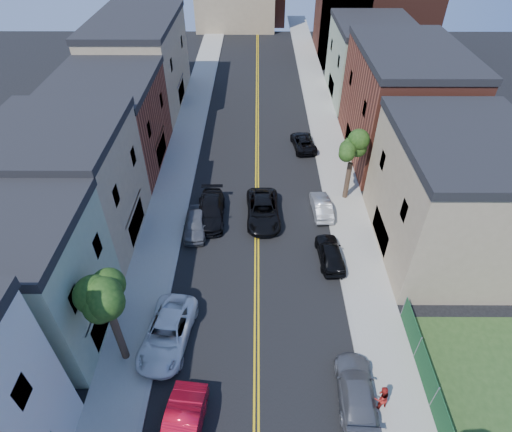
{
  "coord_description": "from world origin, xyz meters",
  "views": [
    {
      "loc": [
        0.02,
        0.25,
        22.75
      ],
      "look_at": [
        -0.07,
        25.01,
        2.0
      ],
      "focal_mm": 29.1,
      "sensor_mm": 36.0,
      "label": 1
    }
  ],
  "objects_px": {
    "grey_car_right": "(356,391)",
    "black_car_right": "(330,253)",
    "white_pickup": "(167,333)",
    "black_suv_lane": "(263,210)",
    "silver_car_right": "(321,206)",
    "pedestrian_right": "(381,397)",
    "black_car_left": "(211,211)",
    "grey_car_left": "(195,224)",
    "dark_car_right_far": "(303,142)"
  },
  "relations": [
    {
      "from": "grey_car_left",
      "to": "black_suv_lane",
      "type": "xyz_separation_m",
      "value": [
        5.48,
        1.63,
        0.07
      ]
    },
    {
      "from": "black_car_left",
      "to": "black_car_right",
      "type": "distance_m",
      "value": 10.58
    },
    {
      "from": "dark_car_right_far",
      "to": "pedestrian_right",
      "type": "xyz_separation_m",
      "value": [
        1.82,
        -27.77,
        0.38
      ]
    },
    {
      "from": "black_car_right",
      "to": "white_pickup",
      "type": "bearing_deg",
      "value": 29.04
    },
    {
      "from": "grey_car_left",
      "to": "black_car_left",
      "type": "bearing_deg",
      "value": 53.45
    },
    {
      "from": "grey_car_right",
      "to": "black_car_left",
      "type": "bearing_deg",
      "value": -56.03
    },
    {
      "from": "black_car_left",
      "to": "dark_car_right_far",
      "type": "xyz_separation_m",
      "value": [
        8.75,
        11.67,
        -0.15
      ]
    },
    {
      "from": "dark_car_right_far",
      "to": "silver_car_right",
      "type": "bearing_deg",
      "value": 85.82
    },
    {
      "from": "grey_car_left",
      "to": "black_suv_lane",
      "type": "height_order",
      "value": "black_suv_lane"
    },
    {
      "from": "white_pickup",
      "to": "grey_car_left",
      "type": "relative_size",
      "value": 1.32
    },
    {
      "from": "white_pickup",
      "to": "black_suv_lane",
      "type": "bearing_deg",
      "value": 70.83
    },
    {
      "from": "grey_car_right",
      "to": "black_suv_lane",
      "type": "relative_size",
      "value": 0.86
    },
    {
      "from": "white_pickup",
      "to": "silver_car_right",
      "type": "relative_size",
      "value": 1.4
    },
    {
      "from": "grey_car_left",
      "to": "black_car_right",
      "type": "relative_size",
      "value": 1.0
    },
    {
      "from": "black_car_left",
      "to": "black_car_right",
      "type": "xyz_separation_m",
      "value": [
        9.37,
        -4.93,
        -0.05
      ]
    },
    {
      "from": "black_car_right",
      "to": "dark_car_right_far",
      "type": "relative_size",
      "value": 0.93
    },
    {
      "from": "black_car_left",
      "to": "silver_car_right",
      "type": "distance_m",
      "value": 9.4
    },
    {
      "from": "grey_car_left",
      "to": "silver_car_right",
      "type": "xyz_separation_m",
      "value": [
        10.48,
        2.39,
        -0.06
      ]
    },
    {
      "from": "black_car_left",
      "to": "grey_car_right",
      "type": "height_order",
      "value": "black_car_left"
    },
    {
      "from": "grey_car_left",
      "to": "black_car_left",
      "type": "xyz_separation_m",
      "value": [
        1.11,
        1.61,
        0.05
      ]
    },
    {
      "from": "white_pickup",
      "to": "grey_car_right",
      "type": "xyz_separation_m",
      "value": [
        11.0,
        -3.59,
        -0.07
      ]
    },
    {
      "from": "black_car_left",
      "to": "black_suv_lane",
      "type": "relative_size",
      "value": 0.94
    },
    {
      "from": "silver_car_right",
      "to": "dark_car_right_far",
      "type": "bearing_deg",
      "value": -90.01
    },
    {
      "from": "silver_car_right",
      "to": "black_suv_lane",
      "type": "bearing_deg",
      "value": 5.4
    },
    {
      "from": "silver_car_right",
      "to": "black_suv_lane",
      "type": "relative_size",
      "value": 0.71
    },
    {
      "from": "black_suv_lane",
      "to": "pedestrian_right",
      "type": "xyz_separation_m",
      "value": [
        6.2,
        -16.13,
        0.23
      ]
    },
    {
      "from": "grey_car_right",
      "to": "pedestrian_right",
      "type": "xyz_separation_m",
      "value": [
        1.2,
        -0.54,
        0.31
      ]
    },
    {
      "from": "grey_car_left",
      "to": "silver_car_right",
      "type": "relative_size",
      "value": 1.06
    },
    {
      "from": "grey_car_left",
      "to": "pedestrian_right",
      "type": "relative_size",
      "value": 2.47
    },
    {
      "from": "grey_car_right",
      "to": "pedestrian_right",
      "type": "height_order",
      "value": "pedestrian_right"
    },
    {
      "from": "black_car_left",
      "to": "pedestrian_right",
      "type": "distance_m",
      "value": 19.26
    },
    {
      "from": "white_pickup",
      "to": "black_car_left",
      "type": "height_order",
      "value": "white_pickup"
    },
    {
      "from": "white_pickup",
      "to": "dark_car_right_far",
      "type": "xyz_separation_m",
      "value": [
        10.38,
        23.64,
        -0.15
      ]
    },
    {
      "from": "white_pickup",
      "to": "grey_car_left",
      "type": "distance_m",
      "value": 10.38
    },
    {
      "from": "grey_car_left",
      "to": "pedestrian_right",
      "type": "xyz_separation_m",
      "value": [
        11.68,
        -14.49,
        0.29
      ]
    },
    {
      "from": "grey_car_right",
      "to": "dark_car_right_far",
      "type": "height_order",
      "value": "grey_car_right"
    },
    {
      "from": "grey_car_left",
      "to": "dark_car_right_far",
      "type": "bearing_deg",
      "value": 51.5
    },
    {
      "from": "pedestrian_right",
      "to": "black_car_right",
      "type": "bearing_deg",
      "value": -100.68
    },
    {
      "from": "silver_car_right",
      "to": "dark_car_right_far",
      "type": "distance_m",
      "value": 10.9
    },
    {
      "from": "white_pickup",
      "to": "dark_car_right_far",
      "type": "relative_size",
      "value": 1.23
    },
    {
      "from": "black_car_right",
      "to": "black_suv_lane",
      "type": "distance_m",
      "value": 7.04
    },
    {
      "from": "black_car_right",
      "to": "silver_car_right",
      "type": "height_order",
      "value": "black_car_right"
    },
    {
      "from": "dark_car_right_far",
      "to": "grey_car_right",
      "type": "bearing_deg",
      "value": 83.87
    },
    {
      "from": "silver_car_right",
      "to": "pedestrian_right",
      "type": "height_order",
      "value": "pedestrian_right"
    },
    {
      "from": "grey_car_right",
      "to": "black_car_right",
      "type": "bearing_deg",
      "value": -87.07
    },
    {
      "from": "white_pickup",
      "to": "grey_car_right",
      "type": "distance_m",
      "value": 11.57
    },
    {
      "from": "black_car_left",
      "to": "pedestrian_right",
      "type": "height_order",
      "value": "pedestrian_right"
    },
    {
      "from": "grey_car_right",
      "to": "black_car_right",
      "type": "xyz_separation_m",
      "value": [
        0.0,
        10.64,
        0.01
      ]
    },
    {
      "from": "white_pickup",
      "to": "black_suv_lane",
      "type": "height_order",
      "value": "black_suv_lane"
    },
    {
      "from": "grey_car_left",
      "to": "grey_car_right",
      "type": "relative_size",
      "value": 0.87
    }
  ]
}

